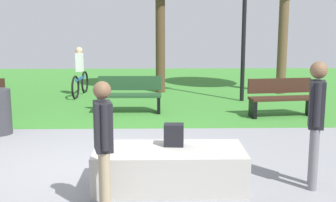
{
  "coord_description": "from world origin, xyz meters",
  "views": [
    {
      "loc": [
        1.0,
        -6.98,
        2.37
      ],
      "look_at": [
        1.14,
        0.1,
        1.05
      ],
      "focal_mm": 47.86,
      "sensor_mm": 36.0,
      "label": 1
    }
  ],
  "objects": [
    {
      "name": "park_bench_far_left",
      "position": [
        0.25,
        4.15,
        0.48
      ],
      "size": [
        1.6,
        0.48,
        0.91
      ],
      "color": "#1E4223",
      "rests_on": "ground_plane"
    },
    {
      "name": "concrete_ledge",
      "position": [
        1.14,
        -0.93,
        0.28
      ],
      "size": [
        2.11,
        0.99,
        0.56
      ],
      "primitive_type": "cube",
      "color": "#A8A59E",
      "rests_on": "ground_plane"
    },
    {
      "name": "backpack_on_ledge",
      "position": [
        1.21,
        -0.77,
        0.72
      ],
      "size": [
        0.29,
        0.22,
        0.32
      ],
      "primitive_type": "cube",
      "rotation": [
        0.0,
        0.0,
        6.21
      ],
      "color": "black",
      "rests_on": "concrete_ledge"
    },
    {
      "name": "skater_performing_trick",
      "position": [
        0.33,
        -1.76,
        0.95
      ],
      "size": [
        0.27,
        0.42,
        1.64
      ],
      "color": "tan",
      "rests_on": "ground_plane"
    },
    {
      "name": "park_bench_near_path",
      "position": [
        3.97,
        3.65,
        0.48
      ],
      "size": [
        1.65,
        0.68,
        0.91
      ],
      "color": "#331E14",
      "rests_on": "ground_plane"
    },
    {
      "name": "cyclist_on_bicycle",
      "position": [
        -1.43,
        6.7,
        0.63
      ],
      "size": [
        0.22,
        1.82,
        1.52
      ],
      "color": "black",
      "rests_on": "ground_plane"
    },
    {
      "name": "skater_watching",
      "position": [
        3.17,
        -0.99,
        1.06
      ],
      "size": [
        0.28,
        0.42,
        1.79
      ],
      "color": "slate",
      "rests_on": "ground_plane"
    },
    {
      "name": "lamp_post",
      "position": [
        3.39,
        5.68,
        2.65
      ],
      "size": [
        0.28,
        0.28,
        4.38
      ],
      "color": "black",
      "rests_on": "ground_plane"
    },
    {
      "name": "ground_plane",
      "position": [
        0.0,
        0.0,
        0.0
      ],
      "size": [
        28.0,
        28.0,
        0.0
      ],
      "primitive_type": "plane",
      "color": "gray"
    },
    {
      "name": "grass_lawn",
      "position": [
        0.0,
        8.23,
        0.0
      ],
      "size": [
        26.6,
        11.54,
        0.01
      ],
      "primitive_type": "cube",
      "color": "#387A2D",
      "rests_on": "ground_plane"
    }
  ]
}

